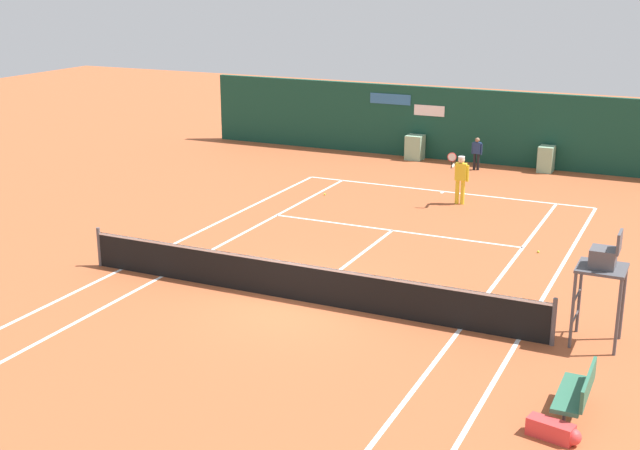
{
  "coord_description": "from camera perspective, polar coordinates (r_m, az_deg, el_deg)",
  "views": [
    {
      "loc": [
        8.56,
        -17.08,
        7.63
      ],
      "look_at": [
        -1.12,
        3.57,
        0.8
      ],
      "focal_mm": 47.67,
      "sensor_mm": 36.0,
      "label": 1
    }
  ],
  "objects": [
    {
      "name": "player_on_baseline",
      "position": [
        29.14,
        9.4,
        3.3
      ],
      "size": [
        0.59,
        0.74,
        1.88
      ],
      "rotation": [
        0.0,
        0.0,
        3.26
      ],
      "color": "yellow",
      "rests_on": "ground_plane"
    },
    {
      "name": "sponsor_back_wall",
      "position": [
        35.66,
        10.89,
        6.41
      ],
      "size": [
        25.0,
        1.02,
        3.02
      ],
      "color": "#144233",
      "rests_on": "ground_plane"
    },
    {
      "name": "umpire_chair",
      "position": [
        18.64,
        18.45,
        -2.7
      ],
      "size": [
        1.0,
        1.0,
        2.53
      ],
      "rotation": [
        0.0,
        0.0,
        1.57
      ],
      "color": "#47474C",
      "rests_on": "ground_plane"
    },
    {
      "name": "ball_kid_right_post",
      "position": [
        34.46,
        10.48,
        4.88
      ],
      "size": [
        0.44,
        0.18,
        1.31
      ],
      "rotation": [
        0.0,
        0.0,
        3.12
      ],
      "color": "black",
      "rests_on": "ground_plane"
    },
    {
      "name": "tennis_ball_by_sideline",
      "position": [
        24.75,
        14.44,
        -1.75
      ],
      "size": [
        0.07,
        0.07,
        0.07
      ],
      "primitive_type": "sphere",
      "color": "#CCE033",
      "rests_on": "ground_plane"
    },
    {
      "name": "ground_plane",
      "position": [
        21.06,
        -0.7,
        -4.57
      ],
      "size": [
        80.0,
        80.0,
        0.01
      ],
      "color": "#A8512D"
    },
    {
      "name": "player_bench",
      "position": [
        15.97,
        16.92,
        -10.6
      ],
      "size": [
        0.54,
        1.54,
        0.88
      ],
      "rotation": [
        0.0,
        0.0,
        1.57
      ],
      "color": "#38383D",
      "rests_on": "ground_plane"
    },
    {
      "name": "tennis_net",
      "position": [
        20.39,
        -1.41,
        -3.77
      ],
      "size": [
        12.1,
        0.1,
        1.07
      ],
      "color": "#4C4C51",
      "rests_on": "ground_plane"
    },
    {
      "name": "equipment_bag",
      "position": [
        15.32,
        15.54,
        -13.2
      ],
      "size": [
        0.95,
        0.46,
        0.32
      ],
      "color": "#DB3838",
      "rests_on": "ground_plane"
    },
    {
      "name": "tennis_ball_mid_court",
      "position": [
        30.14,
        0.32,
        2.07
      ],
      "size": [
        0.07,
        0.07,
        0.07
      ],
      "primitive_type": "sphere",
      "color": "#CCE033",
      "rests_on": "ground_plane"
    }
  ]
}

